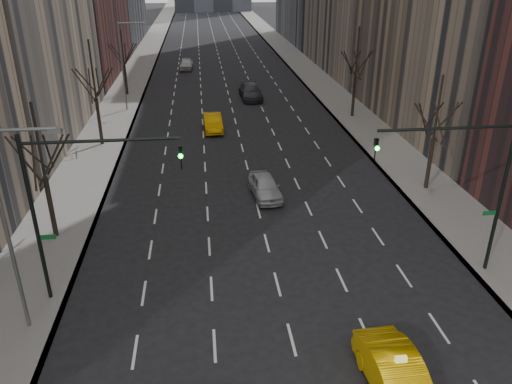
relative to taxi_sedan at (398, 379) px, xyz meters
name	(u,v)px	position (x,y,z in m)	size (l,w,h in m)	color
sidewalk_left	(140,66)	(-15.51, 65.37, -0.74)	(4.50, 320.00, 0.15)	slate
sidewalk_right	(299,63)	(8.99, 65.37, -0.74)	(4.50, 320.00, 0.15)	slate
tree_lw_b	(45,178)	(-15.26, 13.37, 2.90)	(3.36, 3.50, 7.82)	black
tree_lw_c	(96,99)	(-15.26, 29.37, 3.22)	(3.36, 3.50, 8.74)	black
tree_lw_d	(124,65)	(-15.26, 47.37, 2.75)	(3.36, 3.50, 7.36)	black
tree_rw_b	(433,139)	(8.74, 17.37, 2.90)	(3.36, 3.50, 7.82)	black
tree_rw_c	(355,78)	(8.74, 35.37, 3.22)	(3.36, 3.50, 8.74)	black
traffic_mast_left	(70,192)	(-12.36, 7.37, 4.67)	(6.69, 0.39, 8.00)	black
traffic_mast_right	(472,174)	(5.85, 7.37, 4.67)	(6.69, 0.39, 8.00)	black
streetlight_near	(12,213)	(-14.09, 5.37, 4.80)	(2.83, 0.22, 9.00)	slate
streetlight_far	(125,57)	(-14.09, 40.37, 4.80)	(2.83, 0.22, 9.00)	slate
taxi_sedan	(398,379)	(0.00, 0.00, 0.00)	(1.73, 4.95, 1.63)	#E5A904
silver_sedan_ahead	(265,186)	(-2.57, 17.53, -0.07)	(1.75, 4.35, 1.48)	#AAADB2
far_taxi	(213,122)	(-5.57, 32.57, -0.05)	(1.63, 4.67, 1.54)	#E69C04
far_suv_grey	(251,92)	(-0.82, 44.02, 0.02)	(2.33, 5.74, 1.66)	#303035
far_car_white	(186,64)	(-8.45, 62.33, -0.01)	(1.90, 4.73, 1.61)	silver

